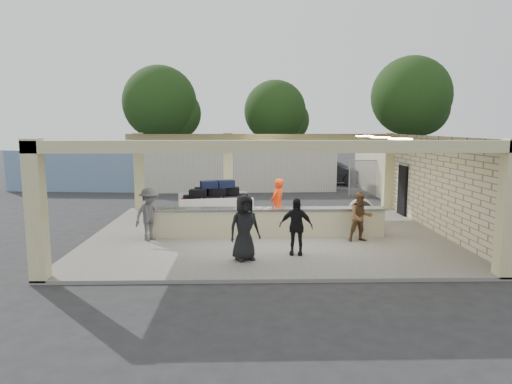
{
  "coord_description": "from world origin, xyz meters",
  "views": [
    {
      "loc": [
        -0.73,
        -15.78,
        3.83
      ],
      "look_at": [
        -0.33,
        1.0,
        1.41
      ],
      "focal_mm": 32.0,
      "sensor_mm": 36.0,
      "label": 1
    }
  ],
  "objects_px": {
    "passenger_d": "(244,228)",
    "car_white_a": "(398,174)",
    "luggage_cart": "(214,199)",
    "baggage_counter": "(267,222)",
    "passenger_c": "(149,214)",
    "container_blue": "(90,170)",
    "drum_fan": "(361,212)",
    "container_white": "(237,169)",
    "car_white_b": "(414,173)",
    "baggage_handler": "(278,205)",
    "car_dark": "(332,172)",
    "passenger_b": "(296,226)",
    "passenger_a": "(361,217)"
  },
  "relations": [
    {
      "from": "drum_fan",
      "to": "passenger_c",
      "type": "bearing_deg",
      "value": -156.65
    },
    {
      "from": "luggage_cart",
      "to": "drum_fan",
      "type": "distance_m",
      "value": 5.68
    },
    {
      "from": "passenger_d",
      "to": "container_blue",
      "type": "bearing_deg",
      "value": 97.55
    },
    {
      "from": "passenger_c",
      "to": "car_white_b",
      "type": "bearing_deg",
      "value": -2.19
    },
    {
      "from": "luggage_cart",
      "to": "container_white",
      "type": "height_order",
      "value": "container_white"
    },
    {
      "from": "baggage_handler",
      "to": "car_dark",
      "type": "distance_m",
      "value": 14.99
    },
    {
      "from": "baggage_counter",
      "to": "car_dark",
      "type": "bearing_deg",
      "value": 71.3
    },
    {
      "from": "car_dark",
      "to": "passenger_d",
      "type": "bearing_deg",
      "value": -173.4
    },
    {
      "from": "baggage_handler",
      "to": "passenger_c",
      "type": "bearing_deg",
      "value": -38.31
    },
    {
      "from": "passenger_c",
      "to": "container_white",
      "type": "bearing_deg",
      "value": 29.21
    },
    {
      "from": "container_blue",
      "to": "drum_fan",
      "type": "bearing_deg",
      "value": -34.02
    },
    {
      "from": "car_white_a",
      "to": "car_white_b",
      "type": "relative_size",
      "value": 1.16
    },
    {
      "from": "car_white_a",
      "to": "container_blue",
      "type": "distance_m",
      "value": 19.65
    },
    {
      "from": "passenger_b",
      "to": "passenger_c",
      "type": "bearing_deg",
      "value": 170.17
    },
    {
      "from": "baggage_counter",
      "to": "passenger_c",
      "type": "relative_size",
      "value": 4.7
    },
    {
      "from": "drum_fan",
      "to": "car_white_b",
      "type": "relative_size",
      "value": 0.23
    },
    {
      "from": "passenger_d",
      "to": "car_white_a",
      "type": "bearing_deg",
      "value": 35.46
    },
    {
      "from": "luggage_cart",
      "to": "drum_fan",
      "type": "bearing_deg",
      "value": -19.76
    },
    {
      "from": "baggage_counter",
      "to": "passenger_a",
      "type": "relative_size",
      "value": 5.08
    },
    {
      "from": "passenger_c",
      "to": "container_white",
      "type": "distance_m",
      "value": 12.96
    },
    {
      "from": "car_dark",
      "to": "container_white",
      "type": "bearing_deg",
      "value": 139.22
    },
    {
      "from": "drum_fan",
      "to": "baggage_handler",
      "type": "relative_size",
      "value": 0.56
    },
    {
      "from": "car_white_b",
      "to": "car_dark",
      "type": "relative_size",
      "value": 0.97
    },
    {
      "from": "drum_fan",
      "to": "baggage_handler",
      "type": "distance_m",
      "value": 3.28
    },
    {
      "from": "container_blue",
      "to": "passenger_b",
      "type": "bearing_deg",
      "value": -48.77
    },
    {
      "from": "car_white_a",
      "to": "drum_fan",
      "type": "bearing_deg",
      "value": 165.76
    },
    {
      "from": "car_white_a",
      "to": "container_white",
      "type": "relative_size",
      "value": 0.46
    },
    {
      "from": "car_white_a",
      "to": "passenger_b",
      "type": "bearing_deg",
      "value": 162.38
    },
    {
      "from": "luggage_cart",
      "to": "car_white_b",
      "type": "xyz_separation_m",
      "value": [
        12.57,
        12.4,
        -0.27
      ]
    },
    {
      "from": "car_white_b",
      "to": "passenger_d",
      "type": "bearing_deg",
      "value": 127.72
    },
    {
      "from": "baggage_handler",
      "to": "car_white_b",
      "type": "distance_m",
      "value": 17.36
    },
    {
      "from": "drum_fan",
      "to": "passenger_d",
      "type": "bearing_deg",
      "value": -127.11
    },
    {
      "from": "baggage_counter",
      "to": "container_blue",
      "type": "xyz_separation_m",
      "value": [
        -10.21,
        12.62,
        0.63
      ]
    },
    {
      "from": "baggage_handler",
      "to": "car_white_b",
      "type": "bearing_deg",
      "value": 178.99
    },
    {
      "from": "car_white_a",
      "to": "car_dark",
      "type": "height_order",
      "value": "car_dark"
    },
    {
      "from": "baggage_counter",
      "to": "luggage_cart",
      "type": "xyz_separation_m",
      "value": [
        -1.96,
        2.46,
        0.4
      ]
    },
    {
      "from": "drum_fan",
      "to": "container_white",
      "type": "height_order",
      "value": "container_white"
    },
    {
      "from": "drum_fan",
      "to": "container_white",
      "type": "xyz_separation_m",
      "value": [
        -4.82,
        10.73,
        0.6
      ]
    },
    {
      "from": "passenger_c",
      "to": "luggage_cart",
      "type": "bearing_deg",
      "value": 8.1
    },
    {
      "from": "passenger_a",
      "to": "car_dark",
      "type": "bearing_deg",
      "value": 76.7
    },
    {
      "from": "passenger_c",
      "to": "container_blue",
      "type": "relative_size",
      "value": 0.19
    },
    {
      "from": "drum_fan",
      "to": "car_white_b",
      "type": "height_order",
      "value": "car_white_b"
    },
    {
      "from": "baggage_handler",
      "to": "passenger_d",
      "type": "bearing_deg",
      "value": 16.69
    },
    {
      "from": "luggage_cart",
      "to": "baggage_counter",
      "type": "bearing_deg",
      "value": -60.92
    },
    {
      "from": "car_white_b",
      "to": "container_blue",
      "type": "xyz_separation_m",
      "value": [
        -20.82,
        -2.24,
        0.5
      ]
    },
    {
      "from": "car_dark",
      "to": "passenger_c",
      "type": "bearing_deg",
      "value": 174.75
    },
    {
      "from": "car_dark",
      "to": "container_white",
      "type": "relative_size",
      "value": 0.4
    },
    {
      "from": "passenger_c",
      "to": "car_white_b",
      "type": "height_order",
      "value": "passenger_c"
    },
    {
      "from": "passenger_b",
      "to": "container_blue",
      "type": "distance_m",
      "value": 18.5
    },
    {
      "from": "baggage_counter",
      "to": "passenger_b",
      "type": "distance_m",
      "value": 2.43
    }
  ]
}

